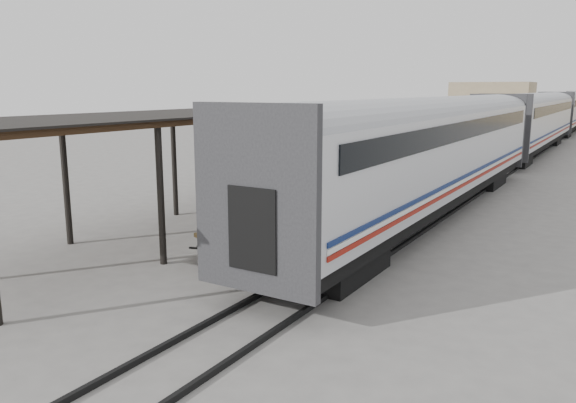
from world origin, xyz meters
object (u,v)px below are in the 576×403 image
at_px(baggage_cart, 240,237).
at_px(luggage_tug, 406,163).
at_px(pedestrian, 340,169).
at_px(porter, 233,204).

relative_size(baggage_cart, luggage_tug, 1.76).
height_order(baggage_cart, pedestrian, pedestrian).
bearing_deg(pedestrian, baggage_cart, 85.80).
bearing_deg(baggage_cart, pedestrian, 118.41).
distance_m(porter, pedestrian, 14.77).
relative_size(porter, pedestrian, 1.21).
relative_size(luggage_tug, porter, 0.81).
bearing_deg(luggage_tug, pedestrian, -99.56).
relative_size(luggage_tug, pedestrian, 0.97).
height_order(porter, pedestrian, porter).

